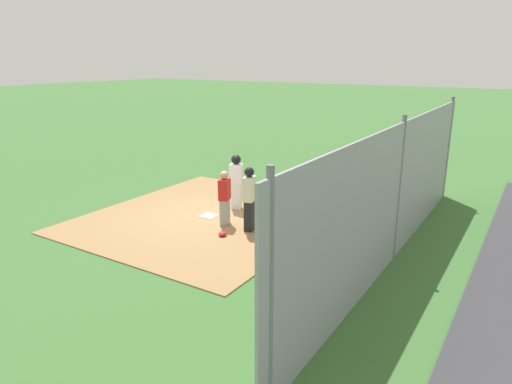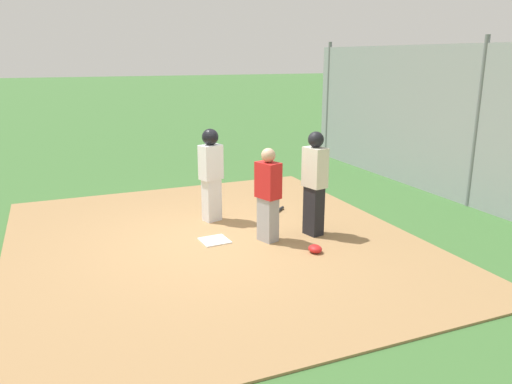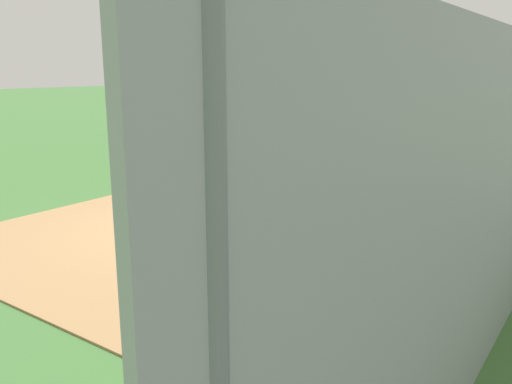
{
  "view_description": "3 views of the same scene",
  "coord_description": "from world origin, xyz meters",
  "px_view_note": "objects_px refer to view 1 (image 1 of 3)",
  "views": [
    {
      "loc": [
        -10.09,
        -8.0,
        4.51
      ],
      "look_at": [
        0.44,
        -1.37,
        0.88
      ],
      "focal_mm": 32.2,
      "sensor_mm": 36.0,
      "label": 1
    },
    {
      "loc": [
        -7.31,
        2.3,
        2.97
      ],
      "look_at": [
        0.63,
        -1.0,
        0.6
      ],
      "focal_mm": 34.83,
      "sensor_mm": 36.0,
      "label": 2
    },
    {
      "loc": [
        -6.73,
        -6.32,
        2.86
      ],
      "look_at": [
        0.1,
        -1.48,
        0.9
      ],
      "focal_mm": 36.84,
      "sensor_mm": 36.0,
      "label": 3
    }
  ],
  "objects_px": {
    "runner": "(236,178)",
    "baseball_bat": "(268,215)",
    "home_plate": "(209,216)",
    "umpire": "(249,198)",
    "catcher": "(225,197)",
    "catcher_mask": "(223,234)"
  },
  "relations": [
    {
      "from": "home_plate",
      "to": "catcher_mask",
      "type": "height_order",
      "value": "catcher_mask"
    },
    {
      "from": "umpire",
      "to": "baseball_bat",
      "type": "bearing_deg",
      "value": -96.37
    },
    {
      "from": "home_plate",
      "to": "catcher",
      "type": "distance_m",
      "value": 1.17
    },
    {
      "from": "runner",
      "to": "baseball_bat",
      "type": "xyz_separation_m",
      "value": [
        -0.13,
        -1.21,
        -0.95
      ]
    },
    {
      "from": "umpire",
      "to": "runner",
      "type": "xyz_separation_m",
      "value": [
        1.37,
        1.36,
        0.05
      ]
    },
    {
      "from": "runner",
      "to": "catcher_mask",
      "type": "bearing_deg",
      "value": 7.16
    },
    {
      "from": "home_plate",
      "to": "catcher",
      "type": "height_order",
      "value": "catcher"
    },
    {
      "from": "umpire",
      "to": "baseball_bat",
      "type": "height_order",
      "value": "umpire"
    },
    {
      "from": "catcher",
      "to": "baseball_bat",
      "type": "relative_size",
      "value": 1.94
    },
    {
      "from": "home_plate",
      "to": "umpire",
      "type": "height_order",
      "value": "umpire"
    },
    {
      "from": "baseball_bat",
      "to": "runner",
      "type": "bearing_deg",
      "value": -47.55
    },
    {
      "from": "catcher",
      "to": "runner",
      "type": "relative_size",
      "value": 0.91
    },
    {
      "from": "home_plate",
      "to": "runner",
      "type": "bearing_deg",
      "value": -15.59
    },
    {
      "from": "catcher_mask",
      "to": "catcher",
      "type": "bearing_deg",
      "value": 31.58
    },
    {
      "from": "umpire",
      "to": "catcher_mask",
      "type": "relative_size",
      "value": 7.32
    },
    {
      "from": "runner",
      "to": "baseball_bat",
      "type": "height_order",
      "value": "runner"
    },
    {
      "from": "catcher",
      "to": "catcher_mask",
      "type": "height_order",
      "value": "catcher"
    },
    {
      "from": "catcher_mask",
      "to": "baseball_bat",
      "type": "bearing_deg",
      "value": -6.25
    },
    {
      "from": "home_plate",
      "to": "catcher",
      "type": "relative_size",
      "value": 0.29
    },
    {
      "from": "baseball_bat",
      "to": "catcher_mask",
      "type": "bearing_deg",
      "value": 42.34
    },
    {
      "from": "umpire",
      "to": "catcher_mask",
      "type": "bearing_deg",
      "value": 50.06
    },
    {
      "from": "catcher",
      "to": "runner",
      "type": "distance_m",
      "value": 1.45
    }
  ]
}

